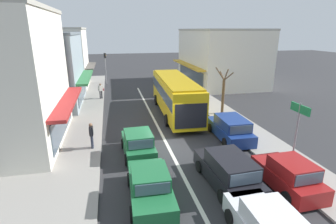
{
  "coord_description": "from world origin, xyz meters",
  "views": [
    {
      "loc": [
        -3.33,
        -15.11,
        7.2
      ],
      "look_at": [
        0.77,
        3.45,
        1.2
      ],
      "focal_mm": 28.0,
      "sensor_mm": 36.0,
      "label": 1
    }
  ],
  "objects_px": {
    "pedestrian_with_handbag_near": "(101,90)",
    "directional_road_sign": "(298,120)",
    "street_tree_right": "(223,93)",
    "city_bus": "(175,93)",
    "sedan_behind_bus_near": "(150,186)",
    "pedestrian_browsing_midblock": "(91,134)",
    "parked_wagon_kerb_second": "(230,128)",
    "traffic_light_downstreet": "(105,63)",
    "wagon_behind_bus_mid": "(228,171)",
    "hatchback_adjacent_lane_lead": "(138,144)",
    "parked_hatchback_kerb_front": "(289,175)"
  },
  "relations": [
    {
      "from": "directional_road_sign",
      "to": "pedestrian_with_handbag_near",
      "type": "distance_m",
      "value": 20.07
    },
    {
      "from": "city_bus",
      "to": "street_tree_right",
      "type": "distance_m",
      "value": 4.17
    },
    {
      "from": "city_bus",
      "to": "parked_hatchback_kerb_front",
      "type": "bearing_deg",
      "value": -78.99
    },
    {
      "from": "parked_hatchback_kerb_front",
      "to": "sedan_behind_bus_near",
      "type": "bearing_deg",
      "value": 174.84
    },
    {
      "from": "pedestrian_with_handbag_near",
      "to": "directional_road_sign",
      "type": "bearing_deg",
      "value": -58.17
    },
    {
      "from": "parked_wagon_kerb_second",
      "to": "street_tree_right",
      "type": "height_order",
      "value": "street_tree_right"
    },
    {
      "from": "parked_hatchback_kerb_front",
      "to": "directional_road_sign",
      "type": "relative_size",
      "value": 1.04
    },
    {
      "from": "city_bus",
      "to": "parked_wagon_kerb_second",
      "type": "xyz_separation_m",
      "value": [
        2.35,
        -6.19,
        -1.14
      ]
    },
    {
      "from": "hatchback_adjacent_lane_lead",
      "to": "wagon_behind_bus_mid",
      "type": "bearing_deg",
      "value": -46.39
    },
    {
      "from": "hatchback_adjacent_lane_lead",
      "to": "parked_hatchback_kerb_front",
      "type": "xyz_separation_m",
      "value": [
        6.48,
        -4.98,
        0.0
      ]
    },
    {
      "from": "parked_hatchback_kerb_front",
      "to": "city_bus",
      "type": "bearing_deg",
      "value": 101.01
    },
    {
      "from": "parked_wagon_kerb_second",
      "to": "pedestrian_browsing_midblock",
      "type": "xyz_separation_m",
      "value": [
        -9.15,
        0.2,
        0.32
      ]
    },
    {
      "from": "pedestrian_with_handbag_near",
      "to": "street_tree_right",
      "type": "bearing_deg",
      "value": -35.52
    },
    {
      "from": "wagon_behind_bus_mid",
      "to": "pedestrian_browsing_midblock",
      "type": "bearing_deg",
      "value": 140.61
    },
    {
      "from": "city_bus",
      "to": "pedestrian_browsing_midblock",
      "type": "distance_m",
      "value": 9.1
    },
    {
      "from": "city_bus",
      "to": "hatchback_adjacent_lane_lead",
      "type": "height_order",
      "value": "city_bus"
    },
    {
      "from": "sedan_behind_bus_near",
      "to": "pedestrian_browsing_midblock",
      "type": "bearing_deg",
      "value": 115.62
    },
    {
      "from": "parked_wagon_kerb_second",
      "to": "street_tree_right",
      "type": "relative_size",
      "value": 1.08
    },
    {
      "from": "wagon_behind_bus_mid",
      "to": "traffic_light_downstreet",
      "type": "bearing_deg",
      "value": 102.18
    },
    {
      "from": "hatchback_adjacent_lane_lead",
      "to": "directional_road_sign",
      "type": "xyz_separation_m",
      "value": [
        8.1,
        -3.13,
        1.97
      ]
    },
    {
      "from": "parked_wagon_kerb_second",
      "to": "sedan_behind_bus_near",
      "type": "bearing_deg",
      "value": -139.02
    },
    {
      "from": "hatchback_adjacent_lane_lead",
      "to": "pedestrian_with_handbag_near",
      "type": "bearing_deg",
      "value": 100.01
    },
    {
      "from": "wagon_behind_bus_mid",
      "to": "hatchback_adjacent_lane_lead",
      "type": "relative_size",
      "value": 1.22
    },
    {
      "from": "pedestrian_browsing_midblock",
      "to": "traffic_light_downstreet",
      "type": "bearing_deg",
      "value": 87.86
    },
    {
      "from": "wagon_behind_bus_mid",
      "to": "parked_hatchback_kerb_front",
      "type": "distance_m",
      "value": 2.78
    },
    {
      "from": "city_bus",
      "to": "pedestrian_with_handbag_near",
      "type": "xyz_separation_m",
      "value": [
        -6.53,
        6.52,
        -0.81
      ]
    },
    {
      "from": "directional_road_sign",
      "to": "pedestrian_browsing_midblock",
      "type": "relative_size",
      "value": 2.21
    },
    {
      "from": "hatchback_adjacent_lane_lead",
      "to": "street_tree_right",
      "type": "xyz_separation_m",
      "value": [
        8.12,
        6.32,
        1.24
      ]
    },
    {
      "from": "sedan_behind_bus_near",
      "to": "street_tree_right",
      "type": "distance_m",
      "value": 13.49
    },
    {
      "from": "sedan_behind_bus_near",
      "to": "parked_wagon_kerb_second",
      "type": "height_order",
      "value": "parked_wagon_kerb_second"
    },
    {
      "from": "city_bus",
      "to": "traffic_light_downstreet",
      "type": "height_order",
      "value": "traffic_light_downstreet"
    },
    {
      "from": "wagon_behind_bus_mid",
      "to": "street_tree_right",
      "type": "distance_m",
      "value": 11.28
    },
    {
      "from": "sedan_behind_bus_near",
      "to": "hatchback_adjacent_lane_lead",
      "type": "xyz_separation_m",
      "value": [
        -0.04,
        4.4,
        0.05
      ]
    },
    {
      "from": "pedestrian_browsing_midblock",
      "to": "sedan_behind_bus_near",
      "type": "bearing_deg",
      "value": -64.38
    },
    {
      "from": "directional_road_sign",
      "to": "hatchback_adjacent_lane_lead",
      "type": "bearing_deg",
      "value": 158.86
    },
    {
      "from": "directional_road_sign",
      "to": "pedestrian_browsing_midblock",
      "type": "bearing_deg",
      "value": 157.5
    },
    {
      "from": "directional_road_sign",
      "to": "parked_wagon_kerb_second",
      "type": "bearing_deg",
      "value": 111.36
    },
    {
      "from": "city_bus",
      "to": "parked_hatchback_kerb_front",
      "type": "relative_size",
      "value": 2.92
    },
    {
      "from": "parked_wagon_kerb_second",
      "to": "pedestrian_with_handbag_near",
      "type": "xyz_separation_m",
      "value": [
        -8.87,
        12.71,
        0.32
      ]
    },
    {
      "from": "hatchback_adjacent_lane_lead",
      "to": "pedestrian_browsing_midblock",
      "type": "bearing_deg",
      "value": 153.61
    },
    {
      "from": "parked_wagon_kerb_second",
      "to": "traffic_light_downstreet",
      "type": "relative_size",
      "value": 1.08
    },
    {
      "from": "wagon_behind_bus_mid",
      "to": "pedestrian_browsing_midblock",
      "type": "height_order",
      "value": "pedestrian_browsing_midblock"
    },
    {
      "from": "traffic_light_downstreet",
      "to": "directional_road_sign",
      "type": "xyz_separation_m",
      "value": [
        10.02,
        -25.85,
        -0.18
      ]
    },
    {
      "from": "city_bus",
      "to": "pedestrian_with_handbag_near",
      "type": "height_order",
      "value": "city_bus"
    },
    {
      "from": "parked_hatchback_kerb_front",
      "to": "pedestrian_browsing_midblock",
      "type": "relative_size",
      "value": 2.3
    },
    {
      "from": "parked_hatchback_kerb_front",
      "to": "traffic_light_downstreet",
      "type": "distance_m",
      "value": 29.02
    },
    {
      "from": "street_tree_right",
      "to": "sedan_behind_bus_near",
      "type": "bearing_deg",
      "value": -127.0
    },
    {
      "from": "parked_wagon_kerb_second",
      "to": "parked_hatchback_kerb_front",
      "type": "bearing_deg",
      "value": -89.56
    },
    {
      "from": "hatchback_adjacent_lane_lead",
      "to": "directional_road_sign",
      "type": "height_order",
      "value": "directional_road_sign"
    },
    {
      "from": "traffic_light_downstreet",
      "to": "directional_road_sign",
      "type": "relative_size",
      "value": 1.17
    }
  ]
}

